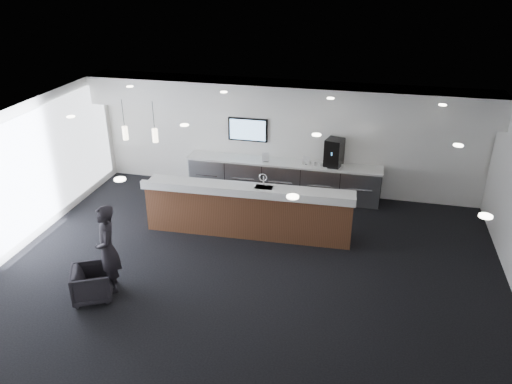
% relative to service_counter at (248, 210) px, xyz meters
% --- Properties ---
extents(ground, '(10.00, 10.00, 0.00)m').
position_rel_service_counter_xyz_m(ground, '(0.39, -1.48, -0.58)').
color(ground, black).
rests_on(ground, ground).
extents(ceiling, '(10.00, 8.00, 0.02)m').
position_rel_service_counter_xyz_m(ceiling, '(0.39, -1.48, 2.42)').
color(ceiling, black).
rests_on(ceiling, back_wall).
extents(back_wall, '(10.00, 0.02, 3.00)m').
position_rel_service_counter_xyz_m(back_wall, '(0.39, 2.52, 0.92)').
color(back_wall, white).
rests_on(back_wall, ground).
extents(left_wall, '(0.02, 8.00, 3.00)m').
position_rel_service_counter_xyz_m(left_wall, '(-4.61, -1.48, 0.92)').
color(left_wall, white).
rests_on(left_wall, ground).
extents(soffit_bulkhead, '(10.00, 0.90, 0.70)m').
position_rel_service_counter_xyz_m(soffit_bulkhead, '(0.39, 2.07, 2.07)').
color(soffit_bulkhead, white).
rests_on(soffit_bulkhead, back_wall).
extents(alcove_panel, '(9.80, 0.06, 1.40)m').
position_rel_service_counter_xyz_m(alcove_panel, '(0.39, 2.49, 1.02)').
color(alcove_panel, white).
rests_on(alcove_panel, back_wall).
extents(window_blinds_wall, '(0.04, 7.36, 2.55)m').
position_rel_service_counter_xyz_m(window_blinds_wall, '(-4.57, -1.48, 0.92)').
color(window_blinds_wall, white).
rests_on(window_blinds_wall, left_wall).
extents(back_credenza, '(5.06, 0.66, 0.95)m').
position_rel_service_counter_xyz_m(back_credenza, '(0.39, 2.16, -0.10)').
color(back_credenza, '#9FA2A8').
rests_on(back_credenza, ground).
extents(wall_tv, '(1.05, 0.08, 0.62)m').
position_rel_service_counter_xyz_m(wall_tv, '(-0.61, 2.43, 1.07)').
color(wall_tv, black).
rests_on(wall_tv, back_wall).
extents(pendant_left, '(0.12, 0.12, 0.30)m').
position_rel_service_counter_xyz_m(pendant_left, '(-2.01, -0.68, 1.67)').
color(pendant_left, beige).
rests_on(pendant_left, ceiling).
extents(pendant_right, '(0.12, 0.12, 0.30)m').
position_rel_service_counter_xyz_m(pendant_right, '(-2.71, -0.68, 1.67)').
color(pendant_right, beige).
rests_on(pendant_right, ceiling).
extents(ceiling_can_lights, '(7.00, 5.00, 0.02)m').
position_rel_service_counter_xyz_m(ceiling_can_lights, '(0.39, -1.48, 2.39)').
color(ceiling_can_lights, silver).
rests_on(ceiling_can_lights, ceiling).
extents(service_counter, '(4.71, 0.94, 1.49)m').
position_rel_service_counter_xyz_m(service_counter, '(0.00, 0.00, 0.00)').
color(service_counter, '#54301C').
rests_on(service_counter, ground).
extents(coffee_machine, '(0.50, 0.57, 0.70)m').
position_rel_service_counter_xyz_m(coffee_machine, '(1.68, 2.20, 0.72)').
color(coffee_machine, black).
rests_on(coffee_machine, back_credenza).
extents(info_sign_left, '(0.18, 0.06, 0.25)m').
position_rel_service_counter_xyz_m(info_sign_left, '(-0.05, 2.05, 0.50)').
color(info_sign_left, white).
rests_on(info_sign_left, back_credenza).
extents(info_sign_right, '(0.17, 0.08, 0.23)m').
position_rel_service_counter_xyz_m(info_sign_right, '(1.00, 2.09, 0.49)').
color(info_sign_right, white).
rests_on(info_sign_right, back_credenza).
extents(armchair, '(0.93, 0.93, 0.64)m').
position_rel_service_counter_xyz_m(armchair, '(-2.21, -2.99, -0.26)').
color(armchair, black).
rests_on(armchair, ground).
extents(lounge_guest, '(0.69, 0.76, 1.74)m').
position_rel_service_counter_xyz_m(lounge_guest, '(-2.01, -2.64, 0.29)').
color(lounge_guest, black).
rests_on(lounge_guest, ground).
extents(cup_0, '(0.10, 0.10, 0.09)m').
position_rel_service_counter_xyz_m(cup_0, '(1.92, 2.07, 0.42)').
color(cup_0, white).
rests_on(cup_0, back_credenza).
extents(cup_1, '(0.13, 0.13, 0.09)m').
position_rel_service_counter_xyz_m(cup_1, '(1.78, 2.07, 0.42)').
color(cup_1, white).
rests_on(cup_1, back_credenza).
extents(cup_2, '(0.12, 0.12, 0.09)m').
position_rel_service_counter_xyz_m(cup_2, '(1.64, 2.07, 0.42)').
color(cup_2, white).
rests_on(cup_2, back_credenza).
extents(cup_3, '(0.12, 0.12, 0.09)m').
position_rel_service_counter_xyz_m(cup_3, '(1.50, 2.07, 0.42)').
color(cup_3, white).
rests_on(cup_3, back_credenza).
extents(cup_4, '(0.13, 0.13, 0.09)m').
position_rel_service_counter_xyz_m(cup_4, '(1.36, 2.07, 0.42)').
color(cup_4, white).
rests_on(cup_4, back_credenza).
extents(cup_5, '(0.10, 0.10, 0.09)m').
position_rel_service_counter_xyz_m(cup_5, '(1.22, 2.07, 0.42)').
color(cup_5, white).
rests_on(cup_5, back_credenza).
extents(cup_6, '(0.14, 0.14, 0.09)m').
position_rel_service_counter_xyz_m(cup_6, '(1.08, 2.07, 0.42)').
color(cup_6, white).
rests_on(cup_6, back_credenza).
extents(cup_7, '(0.11, 0.11, 0.09)m').
position_rel_service_counter_xyz_m(cup_7, '(0.94, 2.07, 0.42)').
color(cup_7, white).
rests_on(cup_7, back_credenza).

